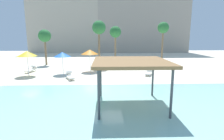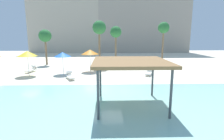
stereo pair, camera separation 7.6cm
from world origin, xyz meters
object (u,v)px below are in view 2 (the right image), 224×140
object	(u,v)px
lounge_chair_0	(70,76)
lounge_chair_2	(149,72)
palm_tree_3	(45,36)
beach_umbrella_yellow_4	(27,54)
palm_tree_1	(116,33)
beach_umbrella_blue_1	(63,54)
lounge_chair_3	(32,69)
palm_tree_2	(164,29)
shade_pavilion	(130,63)
beach_umbrella_orange_5	(90,52)
palm_tree_0	(99,29)

from	to	relation	value
lounge_chair_0	lounge_chair_2	distance (m)	8.84
lounge_chair_2	palm_tree_3	world-z (taller)	palm_tree_3
beach_umbrella_yellow_4	lounge_chair_2	size ratio (longest dim) A/B	1.40
lounge_chair_2	palm_tree_1	xyz separation A→B (m)	(-3.28, 10.44, 4.60)
palm_tree_1	beach_umbrella_yellow_4	bearing A→B (deg)	-135.35
beach_umbrella_blue_1	lounge_chair_3	world-z (taller)	beach_umbrella_blue_1
beach_umbrella_yellow_4	palm_tree_2	distance (m)	21.49
shade_pavilion	lounge_chair_2	xyz separation A→B (m)	(3.39, 9.24, -2.45)
beach_umbrella_orange_5	beach_umbrella_yellow_4	bearing A→B (deg)	-161.86
palm_tree_1	palm_tree_3	world-z (taller)	palm_tree_1
beach_umbrella_yellow_4	palm_tree_1	bearing A→B (deg)	44.65
lounge_chair_2	beach_umbrella_blue_1	bearing A→B (deg)	-74.92
lounge_chair_2	palm_tree_0	bearing A→B (deg)	-114.66
lounge_chair_0	beach_umbrella_yellow_4	bearing A→B (deg)	-133.31
beach_umbrella_blue_1	lounge_chair_3	bearing A→B (deg)	162.41
beach_umbrella_orange_5	palm_tree_2	size ratio (longest dim) A/B	0.41
beach_umbrella_blue_1	lounge_chair_2	xyz separation A→B (m)	(9.96, -0.88, -1.98)
beach_umbrella_orange_5	lounge_chair_0	xyz separation A→B (m)	(-1.77, -4.05, -2.13)
palm_tree_3	palm_tree_0	bearing A→B (deg)	-15.16
beach_umbrella_blue_1	lounge_chair_2	size ratio (longest dim) A/B	1.30
beach_umbrella_orange_5	palm_tree_0	bearing A→B (deg)	72.78
palm_tree_1	palm_tree_3	bearing A→B (deg)	-167.79
palm_tree_1	lounge_chair_3	bearing A→B (deg)	-143.10
shade_pavilion	beach_umbrella_orange_5	distance (m)	12.15
beach_umbrella_orange_5	lounge_chair_2	bearing A→B (deg)	-19.06
shade_pavilion	beach_umbrella_yellow_4	xyz separation A→B (m)	(-10.28, 9.41, -0.30)
lounge_chair_3	palm_tree_2	bearing A→B (deg)	124.84
shade_pavilion	palm_tree_3	distance (m)	20.47
beach_umbrella_blue_1	palm_tree_1	xyz separation A→B (m)	(6.68, 9.55, 2.62)
lounge_chair_0	palm_tree_1	size ratio (longest dim) A/B	0.33
beach_umbrella_blue_1	palm_tree_3	distance (m)	8.59
palm_tree_1	palm_tree_2	distance (m)	8.12
lounge_chair_3	palm_tree_3	distance (m)	7.08
beach_umbrella_blue_1	lounge_chair_0	world-z (taller)	beach_umbrella_blue_1
palm_tree_2	palm_tree_3	bearing A→B (deg)	-172.18
lounge_chair_0	palm_tree_3	xyz separation A→B (m)	(-5.52, 9.74, 4.00)
lounge_chair_0	palm_tree_3	world-z (taller)	palm_tree_3
lounge_chair_0	beach_umbrella_blue_1	bearing A→B (deg)	-176.44
shade_pavilion	beach_umbrella_orange_5	world-z (taller)	shade_pavilion
beach_umbrella_blue_1	palm_tree_1	world-z (taller)	palm_tree_1
shade_pavilion	beach_umbrella_blue_1	distance (m)	12.07
lounge_chair_2	palm_tree_1	size ratio (longest dim) A/B	0.33
palm_tree_1	palm_tree_3	size ratio (longest dim) A/B	1.12
palm_tree_0	palm_tree_2	distance (m)	11.72
lounge_chair_2	palm_tree_2	bearing A→B (deg)	175.91
lounge_chair_3	beach_umbrella_orange_5	bearing A→B (deg)	102.11
beach_umbrella_orange_5	palm_tree_1	xyz separation A→B (m)	(3.63, 8.05, 2.47)
lounge_chair_3	palm_tree_2	world-z (taller)	palm_tree_2
palm_tree_1	palm_tree_0	bearing A→B (deg)	-119.06
lounge_chair_0	palm_tree_1	xyz separation A→B (m)	(5.40, 12.10, 4.60)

